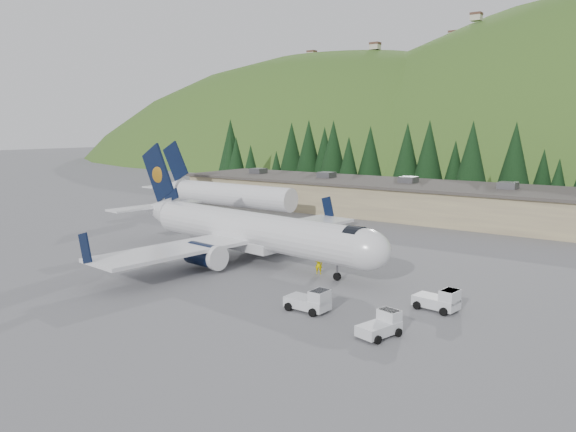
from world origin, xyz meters
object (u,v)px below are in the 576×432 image
(airliner, at_px, (247,230))
(baggage_tug_b, at_px, (440,301))
(second_airliner, at_px, (220,193))
(ramp_worker, at_px, (319,264))
(baggage_tug_c, at_px, (382,325))
(baggage_tug_a, at_px, (311,301))
(terminal_building, at_px, (379,196))

(airliner, xyz_separation_m, baggage_tug_b, (22.34, -3.98, -2.37))
(second_airliner, bearing_deg, ramp_worker, -33.99)
(baggage_tug_c, bearing_deg, second_airliner, 68.22)
(airliner, xyz_separation_m, baggage_tug_a, (14.54, -9.87, -2.36))
(second_airliner, relative_size, baggage_tug_a, 8.13)
(second_airliner, relative_size, baggage_tug_b, 7.87)
(baggage_tug_a, bearing_deg, terminal_building, 112.44)
(baggage_tug_a, relative_size, baggage_tug_c, 1.01)
(baggage_tug_a, relative_size, baggage_tug_b, 0.97)
(baggage_tug_c, distance_m, terminal_building, 55.20)
(baggage_tug_a, xyz_separation_m, terminal_building, (-18.51, 47.75, 1.82))
(baggage_tug_a, distance_m, baggage_tug_b, 9.77)
(airliner, distance_m, baggage_tug_c, 24.05)
(baggage_tug_c, height_order, terminal_building, terminal_building)
(baggage_tug_b, bearing_deg, terminal_building, 129.15)
(baggage_tug_a, xyz_separation_m, baggage_tug_b, (7.80, 5.88, -0.01))
(second_airliner, distance_m, baggage_tug_a, 49.91)
(ramp_worker, bearing_deg, baggage_tug_b, 142.65)
(second_airliner, relative_size, ramp_worker, 14.41)
(terminal_building, bearing_deg, baggage_tug_c, -62.95)
(baggage_tug_b, distance_m, ramp_worker, 13.70)
(baggage_tug_c, bearing_deg, baggage_tug_a, 92.73)
(airliner, relative_size, baggage_tug_c, 10.67)
(terminal_building, bearing_deg, baggage_tug_b, -57.85)
(baggage_tug_b, relative_size, terminal_building, 0.05)
(airliner, xyz_separation_m, ramp_worker, (9.13, -0.37, -2.20))
(ramp_worker, bearing_deg, second_airliner, -56.04)
(second_airliner, bearing_deg, terminal_building, 38.78)
(terminal_building, bearing_deg, baggage_tug_a, -68.81)
(baggage_tug_c, bearing_deg, baggage_tug_b, 5.08)
(second_airliner, bearing_deg, baggage_tug_b, -29.23)
(airliner, distance_m, baggage_tug_a, 17.73)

